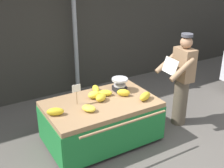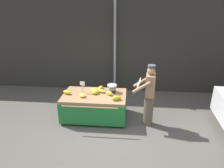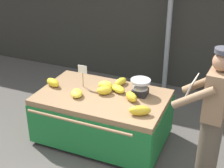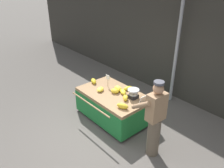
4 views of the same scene
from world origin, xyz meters
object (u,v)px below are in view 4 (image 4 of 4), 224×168
(banana_bunch_0, at_px, (123,106))
(vendor_person, at_px, (155,119))
(weighing_scale, at_px, (133,94))
(banana_bunch_4, at_px, (118,88))
(price_sign, at_px, (108,78))
(banana_bunch_6, at_px, (128,88))
(street_pole, at_px, (177,46))
(banana_bunch_1, at_px, (125,98))
(banana_bunch_7, at_px, (123,92))
(banana_bunch_2, at_px, (115,91))
(banana_bunch_3, at_px, (94,81))
(banana_cart, at_px, (113,100))
(banana_bunch_5, at_px, (100,89))

(banana_bunch_0, relative_size, vendor_person, 0.16)
(weighing_scale, relative_size, banana_bunch_4, 1.28)
(price_sign, bearing_deg, banana_bunch_6, 30.10)
(banana_bunch_6, bearing_deg, banana_bunch_4, -123.94)
(vendor_person, bearing_deg, street_pole, 116.85)
(banana_bunch_1, distance_m, banana_bunch_7, 0.31)
(weighing_scale, distance_m, banana_bunch_4, 0.52)
(banana_bunch_1, height_order, banana_bunch_4, banana_bunch_4)
(price_sign, bearing_deg, banana_bunch_2, -12.66)
(banana_bunch_3, relative_size, banana_bunch_4, 1.17)
(banana_bunch_3, bearing_deg, banana_bunch_6, 25.68)
(street_pole, distance_m, banana_bunch_3, 2.45)
(weighing_scale, relative_size, banana_bunch_7, 1.13)
(banana_bunch_6, bearing_deg, weighing_scale, -27.35)
(banana_bunch_1, distance_m, banana_bunch_2, 0.42)
(banana_cart, relative_size, price_sign, 5.37)
(banana_cart, xyz_separation_m, weighing_scale, (0.49, 0.21, 0.31))
(banana_bunch_3, distance_m, banana_bunch_4, 0.79)
(banana_bunch_4, xyz_separation_m, banana_bunch_5, (-0.28, -0.36, -0.01))
(banana_bunch_2, xyz_separation_m, banana_bunch_4, (-0.05, 0.15, 0.00))
(price_sign, bearing_deg, banana_bunch_1, -8.56)
(banana_bunch_3, bearing_deg, weighing_scale, 10.79)
(banana_bunch_1, bearing_deg, banana_bunch_3, -178.38)
(banana_bunch_3, relative_size, vendor_person, 0.15)
(price_sign, xyz_separation_m, banana_bunch_5, (0.06, -0.30, -0.20))
(banana_bunch_2, bearing_deg, banana_bunch_0, -27.96)
(banana_bunch_2, distance_m, banana_bunch_3, 0.81)
(banana_cart, distance_m, banana_bunch_2, 0.26)
(banana_bunch_0, distance_m, banana_bunch_3, 1.47)
(banana_cart, xyz_separation_m, banana_bunch_2, (0.02, 0.04, 0.25))
(weighing_scale, distance_m, banana_bunch_0, 0.54)
(banana_bunch_5, distance_m, banana_bunch_7, 0.59)
(weighing_scale, relative_size, vendor_person, 0.16)
(street_pole, distance_m, banana_bunch_0, 2.38)
(price_sign, height_order, banana_bunch_5, price_sign)
(price_sign, height_order, vendor_person, vendor_person)
(street_pole, height_order, price_sign, street_pole)
(banana_bunch_3, relative_size, banana_bunch_6, 1.08)
(banana_bunch_1, height_order, banana_bunch_3, banana_bunch_1)
(price_sign, relative_size, vendor_person, 0.20)
(price_sign, distance_m, banana_bunch_3, 0.49)
(banana_bunch_3, xyz_separation_m, vendor_person, (2.30, -0.21, 0.09))
(street_pole, height_order, banana_bunch_7, street_pole)
(banana_bunch_7, bearing_deg, price_sign, -174.60)
(price_sign, height_order, banana_bunch_2, price_sign)
(street_pole, bearing_deg, banana_bunch_6, -101.66)
(street_pole, height_order, banana_bunch_2, street_pole)
(banana_cart, height_order, banana_bunch_0, banana_bunch_0)
(street_pole, distance_m, vendor_person, 2.53)
(banana_bunch_2, xyz_separation_m, banana_bunch_7, (0.15, 0.14, -0.01))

